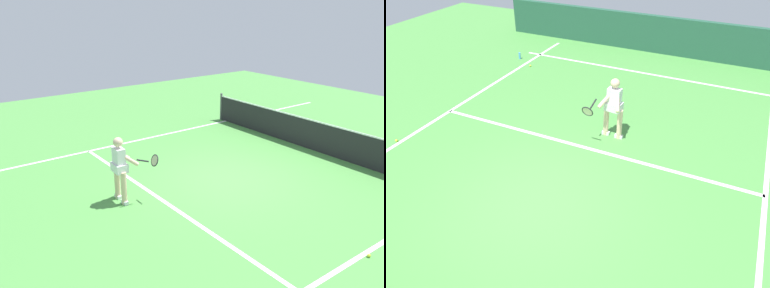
% 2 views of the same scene
% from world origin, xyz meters
% --- Properties ---
extents(ground_plane, '(24.95, 24.95, 0.00)m').
position_xyz_m(ground_plane, '(0.00, 0.00, 0.00)').
color(ground_plane, '#4C9342').
extents(court_back_wall, '(13.18, 0.24, 1.38)m').
position_xyz_m(court_back_wall, '(0.00, -9.30, 0.69)').
color(court_back_wall, '#23513D').
rests_on(court_back_wall, ground).
extents(baseline_marking, '(9.18, 0.10, 0.01)m').
position_xyz_m(baseline_marking, '(0.00, -7.10, 0.00)').
color(baseline_marking, white).
rests_on(baseline_marking, ground).
extents(service_line_marking, '(8.18, 0.10, 0.01)m').
position_xyz_m(service_line_marking, '(0.00, -2.12, 0.00)').
color(service_line_marking, white).
rests_on(service_line_marking, ground).
extents(sideline_left_marking, '(0.10, 17.19, 0.01)m').
position_xyz_m(sideline_left_marking, '(-4.09, 0.00, 0.00)').
color(sideline_left_marking, white).
rests_on(sideline_left_marking, ground).
extents(sideline_right_marking, '(0.10, 17.19, 0.01)m').
position_xyz_m(sideline_right_marking, '(4.09, 0.00, 0.00)').
color(sideline_right_marking, white).
rests_on(sideline_right_marking, ground).
extents(tennis_player, '(0.80, 0.92, 1.55)m').
position_xyz_m(tennis_player, '(-0.48, -2.87, 0.85)').
color(tennis_player, beige).
rests_on(tennis_player, ground).
extents(tennis_ball_near, '(0.07, 0.07, 0.07)m').
position_xyz_m(tennis_ball_near, '(4.19, -0.35, 0.03)').
color(tennis_ball_near, '#D1E533').
rests_on(tennis_ball_near, ground).
extents(tennis_ball_mid, '(0.07, 0.07, 0.07)m').
position_xyz_m(tennis_ball_mid, '(3.80, -5.91, 0.03)').
color(tennis_ball_mid, '#D1E533').
rests_on(tennis_ball_mid, ground).
extents(water_bottle, '(0.07, 0.07, 0.24)m').
position_xyz_m(water_bottle, '(4.55, -6.39, 0.12)').
color(water_bottle, '#4C9EE5').
rests_on(water_bottle, ground).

